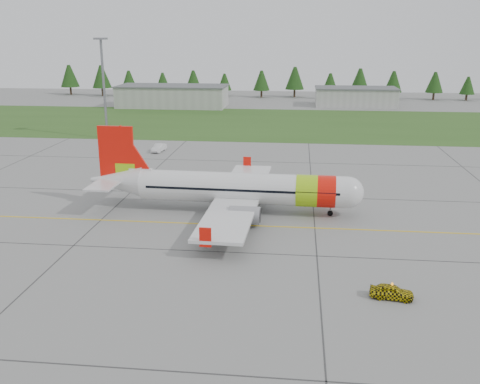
# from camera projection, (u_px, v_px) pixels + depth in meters

# --- Properties ---
(ground) EXTENTS (320.00, 320.00, 0.00)m
(ground) POSITION_uv_depth(u_px,v_px,m) (217.00, 252.00, 53.72)
(ground) COLOR gray
(ground) RESTS_ON ground
(aircraft) EXTENTS (33.93, 31.19, 10.28)m
(aircraft) POSITION_uv_depth(u_px,v_px,m) (236.00, 188.00, 65.18)
(aircraft) COLOR silver
(aircraft) RESTS_ON ground
(follow_me_car) EXTENTS (1.39, 1.58, 3.56)m
(follow_me_car) POSITION_uv_depth(u_px,v_px,m) (393.00, 279.00, 43.74)
(follow_me_car) COLOR yellow
(follow_me_car) RESTS_ON ground
(service_van) EXTENTS (1.72, 1.65, 4.42)m
(service_van) POSITION_uv_depth(u_px,v_px,m) (158.00, 140.00, 99.10)
(service_van) COLOR silver
(service_van) RESTS_ON ground
(grass_strip) EXTENTS (320.00, 50.00, 0.03)m
(grass_strip) POSITION_uv_depth(u_px,v_px,m) (266.00, 123.00, 131.90)
(grass_strip) COLOR #30561E
(grass_strip) RESTS_ON ground
(taxi_guideline) EXTENTS (120.00, 0.25, 0.02)m
(taxi_guideline) POSITION_uv_depth(u_px,v_px,m) (227.00, 225.00, 61.35)
(taxi_guideline) COLOR gold
(taxi_guideline) RESTS_ON ground
(hangar_west) EXTENTS (32.00, 14.00, 6.00)m
(hangar_west) POSITION_uv_depth(u_px,v_px,m) (173.00, 97.00, 160.86)
(hangar_west) COLOR #A8A8A3
(hangar_west) RESTS_ON ground
(hangar_east) EXTENTS (24.00, 12.00, 5.20)m
(hangar_east) POSITION_uv_depth(u_px,v_px,m) (355.00, 97.00, 162.90)
(hangar_east) COLOR #A8A8A3
(hangar_east) RESTS_ON ground
(floodlight_mast) EXTENTS (0.50, 0.50, 20.00)m
(floodlight_mast) POSITION_uv_depth(u_px,v_px,m) (104.00, 90.00, 109.50)
(floodlight_mast) COLOR slate
(floodlight_mast) RESTS_ON ground
(treeline) EXTENTS (160.00, 8.00, 10.00)m
(treeline) POSITION_uv_depth(u_px,v_px,m) (276.00, 83.00, 183.88)
(treeline) COLOR #1C3F14
(treeline) RESTS_ON ground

